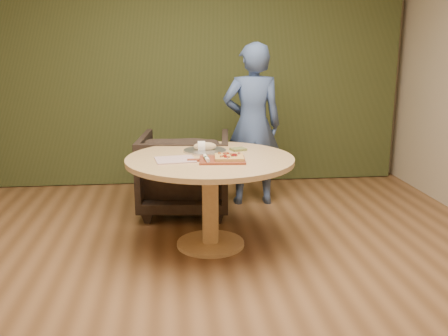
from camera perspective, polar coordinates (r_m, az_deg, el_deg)
name	(u,v)px	position (r m, az deg, el deg)	size (l,w,h in m)	color
room_shell	(222,83)	(3.02, -0.22, 9.73)	(5.04, 6.04, 2.84)	brown
curtain	(196,64)	(5.91, -3.17, 11.76)	(4.80, 0.14, 2.78)	#303919
pedestal_table	(210,174)	(4.00, -1.60, -0.72)	(1.34, 1.34, 0.75)	#DCAF70
pizza_paddle	(221,160)	(3.84, -0.36, 0.92)	(0.46, 0.31, 0.01)	brown
flatbread_pizza	(229,157)	(3.85, 0.58, 1.26)	(0.24, 0.24, 0.04)	#DDAF56
cutlery_roll	(206,158)	(3.80, -2.02, 1.14)	(0.04, 0.20, 0.03)	white
newspaper	(175,160)	(3.88, -5.60, 0.95)	(0.30, 0.25, 0.01)	white
serving_tray	(205,151)	(4.18, -2.18, 2.00)	(0.36, 0.36, 0.02)	silver
bread_roll	(204,146)	(4.17, -2.31, 2.49)	(0.19, 0.09, 0.09)	#D2B880
green_packet	(238,149)	(4.22, 1.63, 2.15)	(0.12, 0.10, 0.02)	#545E2A
armchair	(185,169)	(4.91, -4.51, -0.07)	(0.85, 0.80, 0.87)	black
person_standing	(252,125)	(5.10, 3.25, 4.91)	(0.60, 0.40, 1.65)	#425A8D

